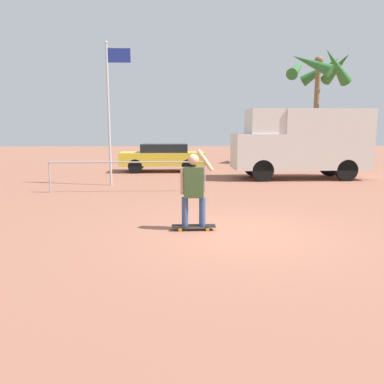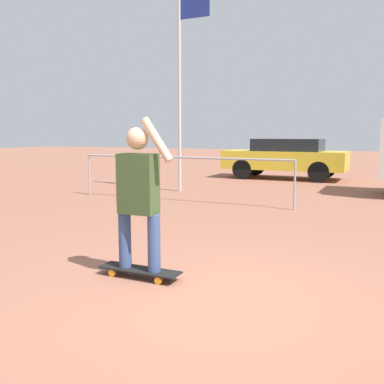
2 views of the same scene
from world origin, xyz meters
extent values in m
plane|color=#935B47|center=(0.00, 0.00, 0.00)|extent=(80.00, 80.00, 0.00)
cube|color=black|center=(-0.92, 0.25, 0.09)|extent=(0.96, 0.25, 0.02)
cylinder|color=orange|center=(-1.22, 0.14, 0.04)|extent=(0.08, 0.03, 0.08)
cylinder|color=orange|center=(-1.22, 0.35, 0.04)|extent=(0.08, 0.03, 0.08)
cylinder|color=orange|center=(-0.62, 0.14, 0.04)|extent=(0.08, 0.03, 0.08)
cylinder|color=orange|center=(-0.62, 0.35, 0.04)|extent=(0.08, 0.03, 0.08)
cylinder|color=#384C7A|center=(-1.11, 0.25, 0.41)|extent=(0.14, 0.14, 0.63)
cylinder|color=#384C7A|center=(-0.73, 0.25, 0.41)|extent=(0.14, 0.14, 0.63)
cube|color=#384C28|center=(-0.92, 0.25, 1.06)|extent=(0.42, 0.22, 0.66)
sphere|color=tan|center=(-0.92, 0.25, 1.55)|extent=(0.24, 0.24, 0.24)
cylinder|color=tan|center=(-1.16, 0.25, 1.09)|extent=(0.09, 0.09, 0.58)
cylinder|color=tan|center=(-0.68, 0.25, 1.53)|extent=(0.38, 0.09, 0.48)
cylinder|color=black|center=(2.34, 7.75, 0.46)|extent=(0.91, 0.28, 0.91)
cylinder|color=black|center=(2.34, 9.48, 0.46)|extent=(0.91, 0.28, 0.91)
cylinder|color=black|center=(5.93, 7.75, 0.46)|extent=(0.91, 0.28, 0.91)
cylinder|color=black|center=(5.93, 9.48, 0.46)|extent=(0.91, 0.28, 0.91)
cube|color=silver|center=(2.26, 8.62, 1.21)|extent=(2.02, 2.01, 1.52)
cube|color=black|center=(1.85, 8.62, 1.52)|extent=(0.04, 1.71, 0.76)
cube|color=silver|center=(5.15, 8.62, 1.74)|extent=(3.76, 2.01, 2.56)
cube|color=silver|center=(2.56, 8.62, 2.49)|extent=(1.42, 1.85, 1.05)
cylinder|color=black|center=(-3.30, 10.89, 0.35)|extent=(0.70, 0.22, 0.70)
cylinder|color=black|center=(-3.30, 12.44, 0.35)|extent=(0.70, 0.22, 0.70)
cylinder|color=black|center=(-0.65, 10.89, 0.35)|extent=(0.70, 0.22, 0.70)
cylinder|color=black|center=(-0.65, 12.44, 0.35)|extent=(0.70, 0.22, 0.70)
cube|color=gold|center=(-1.98, 11.66, 0.68)|extent=(4.27, 1.77, 0.65)
cube|color=black|center=(-1.87, 11.66, 1.22)|extent=(2.35, 1.56, 0.43)
cylinder|color=brown|center=(7.35, 15.37, 3.12)|extent=(0.32, 0.32, 6.23)
sphere|color=brown|center=(7.35, 15.37, 6.23)|extent=(0.52, 0.52, 0.52)
cone|color=#2D6B2D|center=(8.59, 15.62, 5.87)|extent=(1.19, 2.65, 1.83)
cone|color=#2D6B2D|center=(7.92, 16.50, 5.84)|extent=(2.58, 1.77, 1.91)
cone|color=#2D6B2D|center=(6.30, 16.07, 5.91)|extent=(2.02, 2.55, 1.70)
cone|color=#2D6B2D|center=(6.54, 14.40, 5.91)|extent=(2.44, 2.21, 1.71)
cone|color=#2D6B2D|center=(7.99, 14.28, 5.75)|extent=(2.43, 1.83, 2.16)
cylinder|color=#B7B7BC|center=(-3.84, 6.99, 2.65)|extent=(0.09, 0.09, 5.30)
sphere|color=#B7B7BC|center=(-3.84, 6.99, 5.35)|extent=(0.12, 0.12, 0.12)
cube|color=navy|center=(-3.37, 6.99, 4.89)|extent=(0.84, 0.02, 0.51)
cylinder|color=#99999E|center=(-2.97, 5.30, 1.05)|extent=(5.38, 0.05, 0.05)
cylinder|color=#99999E|center=(-5.65, 5.30, 0.53)|extent=(0.04, 0.04, 1.05)
cylinder|color=#99999E|center=(-0.28, 5.30, 0.53)|extent=(0.04, 0.04, 1.05)
camera|label=1|loc=(-1.32, -7.70, 2.20)|focal=35.00mm
camera|label=2|loc=(1.57, -3.67, 1.59)|focal=40.00mm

